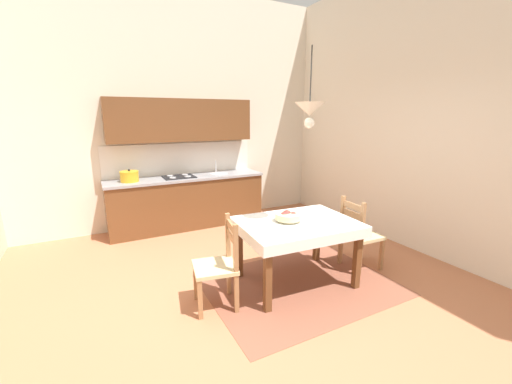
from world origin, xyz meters
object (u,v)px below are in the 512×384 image
dining_chair_tv_side (219,266)px  dining_table (297,232)px  pendant_lamp (310,110)px  dining_chair_window_side (359,235)px  kitchen_cabinetry (186,179)px  fruit_bowl (288,216)px

dining_chair_tv_side → dining_table: bearing=1.7°
dining_table → dining_chair_tv_side: 0.99m
dining_chair_tv_side → pendant_lamp: size_ratio=1.16×
dining_table → pendant_lamp: pendant_lamp is taller
dining_table → dining_chair_window_side: size_ratio=1.47×
dining_chair_window_side → pendant_lamp: (-0.89, -0.04, 1.54)m
kitchen_cabinetry → fruit_bowl: 2.55m
kitchen_cabinetry → dining_chair_window_side: bearing=-60.3°
dining_table → pendant_lamp: size_ratio=1.70×
dining_chair_tv_side → fruit_bowl: size_ratio=3.10×
fruit_bowl → kitchen_cabinetry: bearing=100.9°
dining_chair_window_side → dining_chair_tv_side: bearing=178.9°
kitchen_cabinetry → dining_table: 2.64m
dining_table → dining_chair_window_side: 0.95m
dining_chair_tv_side → dining_chair_window_side: (1.90, -0.04, 0.00)m
dining_table → dining_chair_window_side: dining_chair_window_side is taller
fruit_bowl → pendant_lamp: pendant_lamp is taller
dining_chair_window_side → pendant_lamp: bearing=-177.3°
dining_chair_window_side → fruit_bowl: dining_chair_window_side is taller
dining_table → dining_chair_window_side: (0.93, -0.06, -0.18)m
dining_chair_tv_side → pendant_lamp: pendant_lamp is taller
kitchen_cabinetry → dining_table: (0.57, -2.56, -0.23)m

